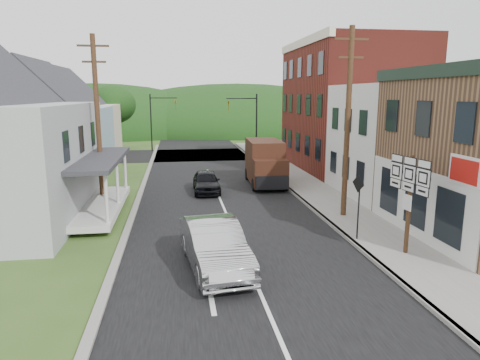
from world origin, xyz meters
name	(u,v)px	position (x,y,z in m)	size (l,w,h in m)	color
ground	(241,248)	(0.00, 0.00, 0.00)	(120.00, 120.00, 0.00)	#2D4719
road	(217,192)	(0.00, 10.00, 0.00)	(9.00, 90.00, 0.02)	black
cross_road	(201,155)	(0.00, 27.00, 0.00)	(60.00, 9.00, 0.02)	black
sidewalk_right	(319,195)	(5.90, 8.00, 0.07)	(2.80, 55.00, 0.15)	slate
curb_right	(297,196)	(4.55, 8.00, 0.07)	(0.20, 55.00, 0.15)	slate
curb_left	(137,202)	(-4.65, 8.00, 0.06)	(0.30, 55.00, 0.12)	slate
storefront_white	(412,141)	(11.30, 7.50, 3.25)	(8.00, 7.00, 6.50)	silver
storefront_red	(350,107)	(11.30, 17.00, 5.00)	(8.00, 12.00, 10.00)	maroon
house_blue	(56,126)	(-11.00, 17.00, 3.69)	(7.14, 8.16, 7.28)	#829EB1
house_cream	(77,119)	(-11.50, 26.00, 3.69)	(7.14, 8.16, 7.28)	beige
utility_pole_right	(348,122)	(5.60, 3.50, 4.66)	(1.60, 0.26, 9.00)	#472D19
utility_pole_left	(98,119)	(-6.50, 8.00, 4.66)	(1.60, 0.26, 9.00)	#472D19
traffic_signal_right	(249,119)	(4.30, 23.50, 3.76)	(2.87, 0.20, 6.00)	black
traffic_signal_left	(158,116)	(-4.30, 30.50, 3.76)	(2.87, 0.20, 6.00)	black
tree_left_d	(113,105)	(-9.00, 32.00, 4.88)	(4.80, 4.80, 6.94)	#382616
forested_ridge	(191,131)	(0.00, 55.00, 0.00)	(90.00, 30.00, 16.00)	black
silver_sedan	(214,246)	(-1.19, -1.82, 0.83)	(1.76, 5.04, 1.66)	#B9B9BF
dark_sedan	(206,182)	(-0.65, 10.06, 0.67)	(1.58, 3.92, 1.34)	black
delivery_van	(265,163)	(3.39, 11.68, 1.49)	(2.40, 5.37, 2.95)	black
route_sign_cluster	(409,191)	(5.90, -1.73, 2.52)	(0.37, 2.08, 3.66)	#472D19
warning_sign	(358,198)	(4.77, 0.03, 1.86)	(0.20, 0.72, 2.68)	black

